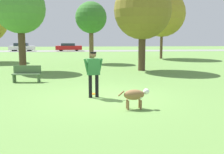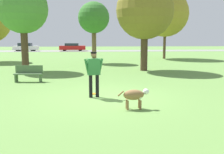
{
  "view_description": "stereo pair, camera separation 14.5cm",
  "coord_description": "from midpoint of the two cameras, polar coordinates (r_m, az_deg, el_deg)",
  "views": [
    {
      "loc": [
        -0.64,
        -9.65,
        2.23
      ],
      "look_at": [
        0.19,
        -0.81,
        0.9
      ],
      "focal_mm": 42.0,
      "sensor_mm": 36.0,
      "label": 1
    },
    {
      "loc": [
        -0.5,
        -9.66,
        2.23
      ],
      "look_at": [
        0.19,
        -0.81,
        0.9
      ],
      "focal_mm": 42.0,
      "sensor_mm": 36.0,
      "label": 2
    }
  ],
  "objects": [
    {
      "name": "far_road_strip",
      "position": [
        46.06,
        -3.78,
        5.71
      ],
      "size": [
        120.0,
        6.0,
        0.01
      ],
      "color": "gray",
      "rests_on": "ground_plane"
    },
    {
      "name": "tree_near_right",
      "position": [
        18.18,
        7.39,
        14.1
      ],
      "size": [
        3.86,
        3.86,
        5.98
      ],
      "color": "#4C3826",
      "rests_on": "ground_plane"
    },
    {
      "name": "person",
      "position": [
        9.8,
        -3.55,
        1.47
      ],
      "size": [
        0.73,
        0.31,
        1.72
      ],
      "rotation": [
        0.0,
        0.0,
        0.2
      ],
      "color": "black",
      "rests_on": "ground_plane"
    },
    {
      "name": "tree_far_right",
      "position": [
        29.23,
        11.68,
        13.37
      ],
      "size": [
        4.93,
        4.93,
        7.27
      ],
      "color": "brown",
      "rests_on": "ground_plane"
    },
    {
      "name": "park_bench",
      "position": [
        14.01,
        -17.41,
        0.82
      ],
      "size": [
        1.43,
        0.52,
        0.84
      ],
      "rotation": [
        0.0,
        0.0,
        -0.08
      ],
      "color": "#4C6B42",
      "rests_on": "ground_plane"
    },
    {
      "name": "dog",
      "position": [
        8.29,
        5.51,
        -3.98
      ],
      "size": [
        1.01,
        0.36,
        0.64
      ],
      "rotation": [
        0.0,
        0.0,
        0.05
      ],
      "color": "olive",
      "rests_on": "ground_plane"
    },
    {
      "name": "ground_plane",
      "position": [
        9.92,
        -1.06,
        -4.47
      ],
      "size": [
        120.0,
        120.0,
        0.0
      ],
      "primitive_type": "plane",
      "color": "#608C42"
    },
    {
      "name": "tree_mid_center",
      "position": [
        23.65,
        -3.81,
        12.67
      ],
      "size": [
        2.76,
        2.76,
        5.39
      ],
      "color": "brown",
      "rests_on": "ground_plane"
    },
    {
      "name": "tree_near_left",
      "position": [
        18.85,
        -18.63,
        13.86
      ],
      "size": [
        3.33,
        3.33,
        5.84
      ],
      "color": "#4C3826",
      "rests_on": "ground_plane"
    },
    {
      "name": "parked_car_white",
      "position": [
        47.57,
        -18.19,
        6.21
      ],
      "size": [
        4.15,
        1.7,
        1.38
      ],
      "rotation": [
        0.0,
        0.0,
        -0.0
      ],
      "color": "white",
      "rests_on": "ground_plane"
    },
    {
      "name": "frisbee",
      "position": [
        10.54,
        -3.64,
        -3.67
      ],
      "size": [
        0.27,
        0.27,
        0.02
      ],
      "color": "orange",
      "rests_on": "ground_plane"
    },
    {
      "name": "parked_car_red",
      "position": [
        45.99,
        -8.53,
        6.45
      ],
      "size": [
        4.48,
        1.86,
        1.33
      ],
      "rotation": [
        0.0,
        0.0,
        0.02
      ],
      "color": "red",
      "rests_on": "ground_plane"
    }
  ]
}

